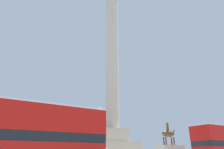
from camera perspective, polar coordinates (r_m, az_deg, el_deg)
name	(u,v)px	position (r m, az deg, el deg)	size (l,w,h in m)	color
monument_column	(112,108)	(22.51, 0.00, -9.68)	(6.24, 6.24, 24.30)	#BCB29E
bus_a	(18,136)	(13.17, -25.29, -15.64)	(10.29, 3.03, 4.28)	#B7140F
street_lamp	(99,136)	(17.36, -3.78, -17.07)	(0.40, 0.40, 5.19)	black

